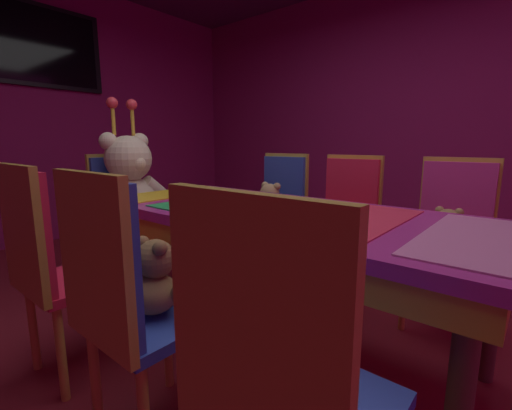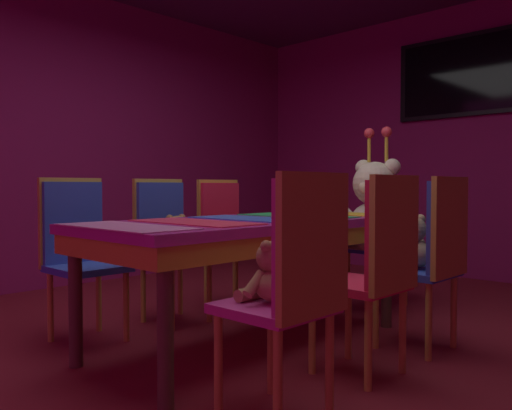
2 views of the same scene
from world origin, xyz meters
The scene contains 16 objects.
ground_plane centered at (0.00, 0.00, 0.00)m, with size 7.90×7.90×0.00m, color maroon.
wall_back centered at (0.00, 3.20, 1.40)m, with size 5.20×0.12×2.80m, color #8C1959.
wall_right centered at (2.60, 0.00, 1.40)m, with size 0.12×6.40×2.80m, color #8C1959.
banquet_table centered at (0.00, 0.00, 0.65)m, with size 0.90×2.02×0.75m.
chair_left_0 centered at (-0.87, -0.63, 0.60)m, with size 0.42×0.41×0.98m.
chair_left_1 centered at (-0.85, 0.02, 0.60)m, with size 0.42×0.41×0.98m.
teddy_left_1 centered at (-0.71, 0.02, 0.58)m, with size 0.23×0.30×0.28m.
chair_left_2 centered at (-0.87, 0.60, 0.60)m, with size 0.42×0.41×0.98m.
chair_right_0 centered at (0.87, -0.63, 0.60)m, with size 0.42×0.41×0.98m.
teddy_right_0 centered at (0.73, -0.63, 0.57)m, with size 0.21×0.27×0.26m.
chair_right_1 centered at (0.85, 0.02, 0.60)m, with size 0.42×0.41×0.98m.
chair_right_2 centered at (0.86, 0.61, 0.60)m, with size 0.42×0.41×0.98m.
teddy_right_2 centered at (0.71, 0.61, 0.59)m, with size 0.25×0.33×0.31m.
throne_chair centered at (0.00, 1.54, 0.60)m, with size 0.41×0.42×0.98m.
king_teddy_bear centered at (0.00, 1.37, 0.76)m, with size 0.72×0.56×0.93m.
wall_tv centered at (0.00, 3.11, 2.05)m, with size 1.42×0.06×0.82m.
Camera 1 is at (-1.39, -1.01, 1.07)m, focal length 24.37 mm.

